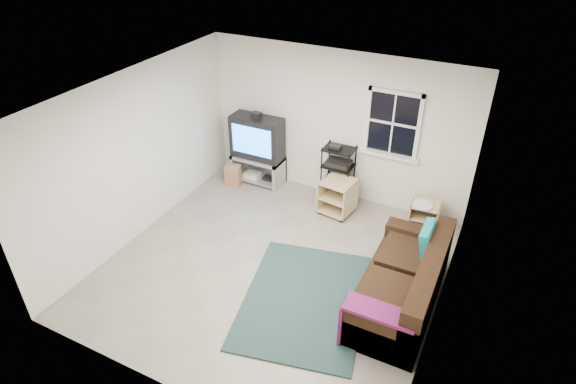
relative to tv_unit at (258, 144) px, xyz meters
The scene contains 8 objects.
room 2.47m from the tv_unit, ahead, with size 4.60×4.62×4.60m.
tv_unit is the anchor object (origin of this frame).
av_rack 1.58m from the tv_unit, ahead, with size 0.52×0.38×1.05m.
side_table_left 1.79m from the tv_unit, ahead, with size 0.59×0.59×0.61m.
side_table_right 3.16m from the tv_unit, ahead, with size 0.46×0.48×0.51m.
sofa 3.82m from the tv_unit, 30.99° to the right, with size 0.91×2.06×0.94m.
shag_rug 3.31m from the tv_unit, 49.83° to the right, with size 1.57×2.16×0.03m, color black.
paper_bag 0.74m from the tv_unit, 137.05° to the right, with size 0.28×0.18×0.40m, color #A27348.
Camera 1 is at (2.58, -4.72, 4.68)m, focal length 30.00 mm.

